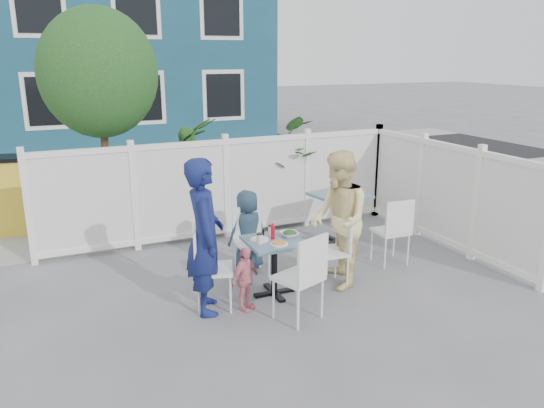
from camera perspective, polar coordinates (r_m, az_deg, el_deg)
name	(u,v)px	position (r m, az deg, el deg)	size (l,w,h in m)	color
ground	(286,296)	(6.64, 1.47, -9.86)	(80.00, 80.00, 0.00)	slate
near_sidewalk	(197,214)	(9.97, -8.07, -1.08)	(24.00, 2.60, 0.01)	gray
street	(154,175)	(13.46, -12.58, 3.11)	(24.00, 5.00, 0.01)	black
far_sidewalk	(131,154)	(16.45, -14.88, 5.25)	(24.00, 1.60, 0.01)	gray
building	(92,50)	(19.49, -18.82, 15.40)	(11.00, 6.00, 6.00)	#184456
fence_back	(226,190)	(8.50, -4.94, 1.52)	(5.86, 0.08, 1.60)	white
fence_right	(446,197)	(8.47, 18.25, 0.70)	(0.08, 3.66, 1.60)	white
tree	(99,73)	(8.74, -18.14, 13.20)	(1.80, 1.62, 3.59)	#382316
utility_cabinet	(18,197)	(9.65, -25.68, 0.70)	(0.67, 0.48, 1.24)	gold
potted_shrub_a	(193,174)	(9.02, -8.44, 3.25)	(1.05, 1.05, 1.88)	#163A17
potted_shrub_b	(274,170)	(9.43, 0.17, 3.63)	(1.60, 1.38, 1.77)	#163A17
main_table	(274,253)	(6.47, 0.24, -5.25)	(0.69, 0.69, 0.71)	#466F80
spare_table	(339,205)	(8.28, 7.27, -0.13)	(0.87, 0.87, 0.80)	#466F80
chair_left	(207,262)	(6.20, -7.04, -6.21)	(0.55, 0.56, 0.97)	white
chair_right	(336,244)	(6.80, 6.87, -4.35)	(0.46, 0.47, 0.94)	white
chair_back	(250,235)	(7.14, -2.40, -3.40)	(0.42, 0.41, 0.91)	white
chair_near	(304,272)	(5.83, 3.48, -7.30)	(0.59, 0.58, 1.02)	white
chair_spare	(394,227)	(7.57, 13.03, -2.41)	(0.46, 0.45, 0.96)	white
man	(205,236)	(6.02, -7.25, -3.48)	(0.66, 0.43, 1.80)	navy
woman	(339,220)	(6.70, 7.17, -1.71)	(0.85, 0.66, 1.75)	#F8D94F
boy	(248,230)	(7.26, -2.64, -2.83)	(0.55, 0.36, 1.12)	#23374D
toddler	(245,279)	(6.17, -2.93, -8.05)	(0.45, 0.19, 0.76)	pink
plate_main	(279,244)	(6.28, 0.76, -4.31)	(0.22, 0.22, 0.01)	white
plate_side	(259,239)	(6.42, -1.36, -3.84)	(0.23, 0.23, 0.02)	white
salad_bowl	(290,234)	(6.54, 1.91, -3.28)	(0.22, 0.22, 0.06)	white
coffee_cup_a	(260,239)	(6.29, -1.33, -3.77)	(0.08, 0.08, 0.11)	beige
coffee_cup_b	(271,230)	(6.59, -0.08, -2.86)	(0.08, 0.08, 0.11)	beige
ketchup_bottle	(273,233)	(6.43, 0.10, -3.09)	(0.05, 0.05, 0.16)	#B60618
salt_shaker	(262,232)	(6.61, -1.12, -3.02)	(0.03, 0.03, 0.07)	white
pepper_shaker	(263,232)	(6.59, -0.97, -3.04)	(0.03, 0.03, 0.07)	black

